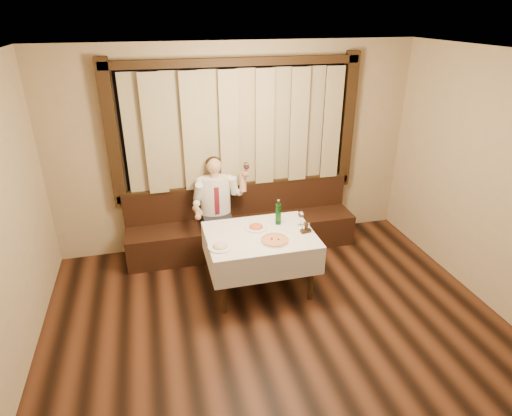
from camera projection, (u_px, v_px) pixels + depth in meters
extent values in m
cube|color=black|center=(308.00, 396.00, 3.85)|extent=(5.00, 6.00, 0.01)
cube|color=silver|center=(331.00, 72.00, 2.66)|extent=(5.00, 6.00, 0.01)
cube|color=tan|center=(236.00, 149.00, 5.88)|extent=(5.00, 0.01, 2.80)
cube|color=black|center=(236.00, 128.00, 5.74)|extent=(3.00, 0.02, 1.60)
cube|color=orange|center=(186.00, 153.00, 5.70)|extent=(0.50, 0.01, 0.40)
cube|color=black|center=(238.00, 187.00, 6.06)|extent=(3.30, 0.12, 0.10)
cube|color=black|center=(236.00, 62.00, 5.34)|extent=(3.30, 0.12, 0.10)
cube|color=black|center=(112.00, 137.00, 5.35)|extent=(0.16, 0.12, 1.90)
cube|color=black|center=(347.00, 121.00, 6.06)|extent=(0.16, 0.12, 1.90)
cube|color=#9A8863|center=(238.00, 130.00, 5.65)|extent=(2.90, 0.08, 1.55)
cube|color=black|center=(243.00, 235.00, 6.10)|extent=(3.20, 0.60, 0.45)
cube|color=black|center=(239.00, 199.00, 6.12)|extent=(3.20, 0.12, 0.45)
cube|color=black|center=(238.00, 183.00, 6.02)|extent=(3.20, 0.14, 0.04)
cylinder|color=black|center=(223.00, 286.00, 4.75)|extent=(0.06, 0.06, 0.71)
cylinder|color=black|center=(311.00, 273.00, 4.98)|extent=(0.06, 0.06, 0.71)
cylinder|color=black|center=(213.00, 253.00, 5.40)|extent=(0.06, 0.06, 0.71)
cylinder|color=black|center=(291.00, 243.00, 5.63)|extent=(0.06, 0.06, 0.71)
cube|color=black|center=(260.00, 236.00, 5.03)|extent=(1.20, 0.90, 0.04)
cube|color=white|center=(260.00, 234.00, 5.02)|extent=(1.26, 0.96, 0.01)
cube|color=white|center=(271.00, 268.00, 4.67)|extent=(1.26, 0.01, 0.35)
cube|color=white|center=(251.00, 229.00, 5.51)|extent=(1.26, 0.01, 0.35)
cube|color=white|center=(208.00, 254.00, 4.95)|extent=(0.01, 0.96, 0.35)
cube|color=white|center=(310.00, 240.00, 5.23)|extent=(0.01, 0.96, 0.35)
cylinder|color=white|center=(275.00, 241.00, 4.85)|extent=(0.33, 0.33, 0.01)
cylinder|color=#D0451F|center=(275.00, 240.00, 4.85)|extent=(0.30, 0.30, 0.01)
torus|color=#BA8B47|center=(275.00, 240.00, 4.85)|extent=(0.32, 0.32, 0.02)
sphere|color=black|center=(272.00, 239.00, 4.86)|extent=(0.02, 0.02, 0.02)
sphere|color=black|center=(278.00, 239.00, 4.85)|extent=(0.02, 0.02, 0.02)
cylinder|color=white|center=(256.00, 228.00, 5.14)|extent=(0.27, 0.27, 0.02)
ellipsoid|color=#C7431F|center=(256.00, 224.00, 5.12)|extent=(0.17, 0.17, 0.08)
cylinder|color=white|center=(220.00, 247.00, 4.72)|extent=(0.27, 0.27, 0.02)
ellipsoid|color=#D3BB88|center=(220.00, 243.00, 4.70)|extent=(0.17, 0.17, 0.08)
cylinder|color=#125417|center=(278.00, 214.00, 5.19)|extent=(0.07, 0.07, 0.26)
cylinder|color=#125417|center=(279.00, 203.00, 5.13)|extent=(0.03, 0.03, 0.06)
cylinder|color=silver|center=(279.00, 200.00, 5.11)|extent=(0.03, 0.03, 0.01)
cylinder|color=white|center=(300.00, 225.00, 5.21)|extent=(0.06, 0.06, 0.01)
cylinder|color=white|center=(300.00, 221.00, 5.19)|extent=(0.01, 0.01, 0.10)
ellipsoid|color=white|center=(301.00, 215.00, 5.15)|extent=(0.07, 0.07, 0.08)
cube|color=black|center=(306.00, 231.00, 5.04)|extent=(0.13, 0.08, 0.04)
cube|color=black|center=(306.00, 226.00, 5.01)|extent=(0.03, 0.06, 0.09)
cylinder|color=white|center=(303.00, 228.00, 5.01)|extent=(0.03, 0.03, 0.07)
cylinder|color=silver|center=(303.00, 225.00, 4.99)|extent=(0.03, 0.03, 0.01)
cylinder|color=white|center=(308.00, 227.00, 5.04)|extent=(0.03, 0.03, 0.07)
cylinder|color=silver|center=(309.00, 224.00, 5.02)|extent=(0.03, 0.03, 0.01)
cube|color=black|center=(218.00, 222.00, 5.79)|extent=(0.39, 0.44, 0.15)
cube|color=black|center=(214.00, 250.00, 5.71)|extent=(0.11, 0.12, 0.45)
cube|color=black|center=(229.00, 248.00, 5.76)|extent=(0.11, 0.12, 0.45)
ellipsoid|color=white|center=(215.00, 195.00, 5.77)|extent=(0.41, 0.25, 0.52)
cube|color=maroon|center=(217.00, 201.00, 5.67)|extent=(0.06, 0.01, 0.39)
cylinder|color=tan|center=(214.00, 174.00, 5.65)|extent=(0.10, 0.10, 0.08)
sphere|color=tan|center=(214.00, 165.00, 5.59)|extent=(0.20, 0.20, 0.20)
ellipsoid|color=black|center=(214.00, 163.00, 5.61)|extent=(0.21, 0.21, 0.16)
sphere|color=white|center=(200.00, 182.00, 5.64)|extent=(0.13, 0.13, 0.13)
sphere|color=white|center=(229.00, 179.00, 5.73)|extent=(0.13, 0.13, 0.13)
sphere|color=tan|center=(198.00, 217.00, 5.41)|extent=(0.08, 0.08, 0.08)
sphere|color=tan|center=(246.00, 173.00, 5.57)|extent=(0.09, 0.09, 0.09)
cylinder|color=white|center=(246.00, 171.00, 5.53)|extent=(0.01, 0.01, 0.11)
ellipsoid|color=white|center=(246.00, 165.00, 5.50)|extent=(0.08, 0.08, 0.10)
ellipsoid|color=#4C070F|center=(246.00, 167.00, 5.50)|extent=(0.06, 0.06, 0.06)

